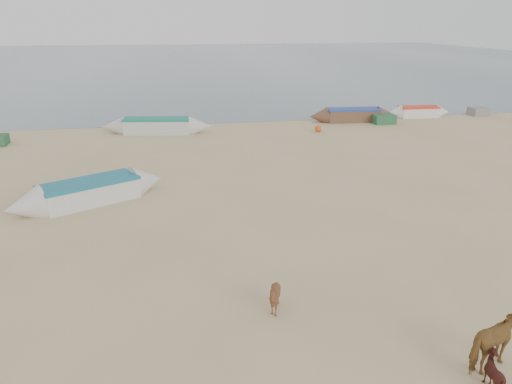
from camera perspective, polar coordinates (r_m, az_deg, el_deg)
ground at (r=15.15m, az=2.81°, el=-8.48°), size 140.00×140.00×0.00m
sea at (r=95.35m, az=-8.93°, el=14.70°), size 160.00×160.00×0.00m
cow_adult at (r=11.97m, az=25.95°, el=-15.31°), size 1.63×1.25×1.26m
calf_front at (r=12.73m, az=2.15°, el=-11.93°), size 1.06×1.02×0.89m
calf_right at (r=11.53m, az=26.05°, el=-18.29°), size 0.83×0.90×0.75m
near_canoe at (r=21.13m, az=-18.48°, el=0.04°), size 6.36×4.38×0.92m
waterline_canoes at (r=34.13m, az=-4.03°, el=7.99°), size 58.31×4.05×1.00m
beach_clutter at (r=34.34m, az=0.94°, el=7.85°), size 45.50×4.79×0.64m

